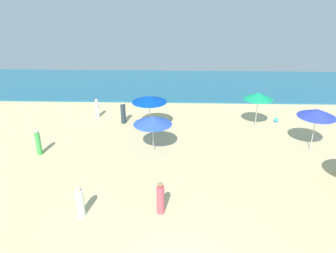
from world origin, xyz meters
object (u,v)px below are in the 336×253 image
beachgoer_5 (97,109)px  beachgoer_1 (123,113)px  beach_ball_0 (276,120)px  umbrella_4 (149,99)px  umbrella_2 (153,120)px  beachgoer_3 (160,199)px  umbrella_0 (317,113)px  beachgoer_4 (80,202)px  umbrella_3 (258,96)px  beachgoer_2 (38,143)px

beachgoer_5 → beachgoer_1: bearing=9.7°
beach_ball_0 → umbrella_4: bearing=-170.2°
beachgoer_5 → umbrella_4: bearing=7.9°
umbrella_2 → beachgoer_3: (0.79, -6.10, -1.37)m
beachgoer_3 → beachgoer_5: bearing=-159.6°
umbrella_0 → beachgoer_5: (-15.00, 4.93, -1.79)m
umbrella_0 → umbrella_2: 10.19m
beachgoer_4 → beachgoer_1: bearing=29.8°
umbrella_3 → beachgoer_2: umbrella_3 is taller
beachgoer_1 → beachgoer_4: beachgoer_1 is taller
beachgoer_5 → beachgoer_2: bearing=-75.6°
umbrella_2 → umbrella_3: (7.26, 3.76, 0.37)m
umbrella_2 → umbrella_0: bearing=3.1°
umbrella_3 → beachgoer_1: (-9.85, 0.67, -1.73)m
umbrella_0 → beachgoer_2: bearing=-176.0°
umbrella_4 → beach_ball_0: 9.98m
umbrella_4 → beachgoer_1: size_ratio=1.52×
beachgoer_2 → beachgoer_3: 9.56m
beachgoer_1 → beachgoer_4: (-0.30, -10.84, -0.04)m
beachgoer_4 → beachgoer_5: 12.04m
beachgoer_1 → beachgoer_3: bearing=142.7°
umbrella_3 → beachgoer_3: 11.92m
beachgoer_2 → umbrella_3: bearing=33.9°
beachgoer_3 → beachgoer_4: beachgoer_3 is taller
beachgoer_4 → beach_ball_0: beachgoer_4 is taller
beachgoer_2 → beachgoer_4: 7.11m
beachgoer_2 → beachgoer_3: bearing=-17.9°
umbrella_3 → beachgoer_4: umbrella_3 is taller
umbrella_3 → beachgoer_2: (-14.35, -4.44, -1.71)m
umbrella_0 → beachgoer_1: size_ratio=1.64×
umbrella_4 → beachgoer_3: 9.59m
umbrella_3 → beachgoer_5: size_ratio=1.78×
umbrella_0 → umbrella_4: umbrella_0 is taller
umbrella_0 → beachgoer_5: umbrella_0 is taller
umbrella_4 → beachgoer_1: bearing=151.5°
umbrella_4 → beachgoer_4: bearing=-104.0°
beachgoer_2 → beach_ball_0: size_ratio=4.97×
umbrella_0 → umbrella_3: 4.33m
beach_ball_0 → umbrella_2: bearing=-151.6°
umbrella_3 → beachgoer_4: (-10.15, -10.17, -1.77)m
umbrella_4 → beachgoer_2: (-6.62, -3.95, -1.56)m
umbrella_0 → beachgoer_3: (-9.38, -6.64, -1.75)m
umbrella_0 → beachgoer_4: umbrella_0 is taller
beachgoer_1 → beach_ball_0: 11.75m
umbrella_3 → beach_ball_0: size_ratio=8.08×
beachgoer_4 → beach_ball_0: bearing=-15.3°
beachgoer_4 → beach_ball_0: (12.02, 11.35, -0.57)m
beachgoer_4 → umbrella_4: bearing=17.3°
umbrella_2 → beach_ball_0: bearing=28.4°
umbrella_0 → beachgoer_2: 17.38m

